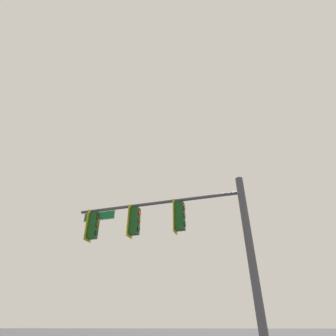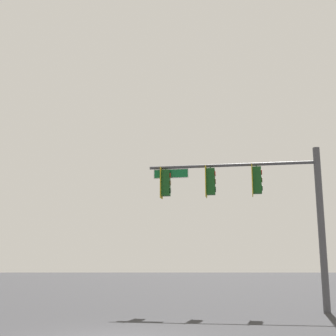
{
  "view_description": "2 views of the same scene",
  "coord_description": "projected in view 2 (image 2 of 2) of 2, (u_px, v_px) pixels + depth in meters",
  "views": [
    {
      "loc": [
        -5.64,
        2.41,
        1.54
      ],
      "look_at": [
        -4.31,
        -7.82,
        7.76
      ],
      "focal_mm": 28.0,
      "sensor_mm": 36.0,
      "label": 1
    },
    {
      "loc": [
        -1.18,
        11.58,
        1.63
      ],
      "look_at": [
        -1.2,
        -8.98,
        6.07
      ],
      "focal_mm": 50.0,
      "sensor_mm": 36.0,
      "label": 2
    }
  ],
  "objects": [
    {
      "name": "signal_pole_near",
      "position": [
        259.0,
        199.0,
        18.94
      ],
      "size": [
        6.94,
        1.47,
        6.44
      ],
      "color": "#47474C",
      "rests_on": "ground_plane"
    }
  ]
}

